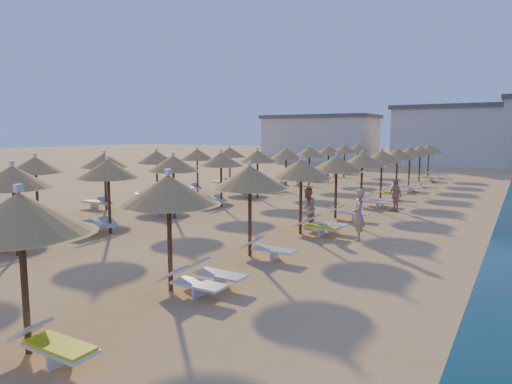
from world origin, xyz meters
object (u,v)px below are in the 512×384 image
Objects in this scene: parasol_row_west at (240,159)px; beachgoer_b at (307,208)px; beachgoer_c at (395,195)px; beachgoer_a at (358,215)px; parasol_row_east at (350,162)px.

parasol_row_west is 8.05m from beachgoer_b.
beachgoer_c is 7.17m from beachgoer_a.
beachgoer_a is at bearing -67.84° from parasol_row_east.
parasol_row_west is at bearing -132.63° from beachgoer_b.
parasol_row_east is at bearing -179.69° from beachgoer_a.
beachgoer_b is 0.91× the size of beachgoer_a.
beachgoer_b is (-0.17, -4.72, -1.64)m from parasol_row_east.
parasol_row_east is 2.95m from beachgoer_c.
beachgoer_c is (8.38, 1.49, -1.69)m from parasol_row_west.
beachgoer_c is (1.90, 1.49, -1.69)m from parasol_row_east.
parasol_row_west reaches higher than beachgoer_a.
beachgoer_b is at bearing -132.60° from beachgoer_a.
parasol_row_west is at bearing -144.64° from beachgoer_a.
parasol_row_west is 27.31× the size of beachgoer_c.
parasol_row_east is 25.88× the size of beachgoer_b.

